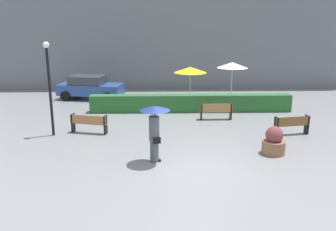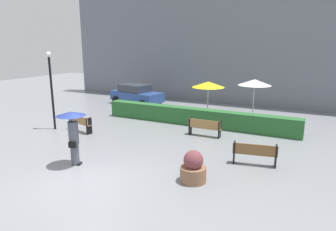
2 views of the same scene
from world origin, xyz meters
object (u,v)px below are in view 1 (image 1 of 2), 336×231
object	(u,v)px
bench_back_row	(216,110)
patio_umbrella_white	(232,65)
pedestrian_with_umbrella	(155,124)
patio_umbrella_yellow	(190,70)
planter_pot	(274,142)
lamp_post	(49,80)
bench_far_right	(292,124)
parked_car	(90,87)
bench_far_left	(89,122)

from	to	relation	value
bench_back_row	patio_umbrella_white	bearing A→B (deg)	68.74
pedestrian_with_umbrella	patio_umbrella_yellow	bearing A→B (deg)	77.44
planter_pot	patio_umbrella_white	distance (m)	9.39
lamp_post	patio_umbrella_yellow	bearing A→B (deg)	41.73
pedestrian_with_umbrella	planter_pot	bearing A→B (deg)	9.10
bench_back_row	patio_umbrella_white	size ratio (longest dim) A/B	0.66
bench_far_right	parked_car	xyz separation A→B (m)	(-10.67, 8.16, 0.29)
pedestrian_with_umbrella	parked_car	size ratio (longest dim) A/B	0.48
bench_far_left	patio_umbrella_yellow	xyz separation A→B (m)	(5.19, 5.78, 1.65)
parked_car	bench_far_left	bearing A→B (deg)	-80.22
bench_far_right	bench_far_left	xyz separation A→B (m)	(-9.35, 0.48, 0.00)
lamp_post	parked_car	distance (m)	8.13
parked_car	patio_umbrella_white	bearing A→B (deg)	-8.37
planter_pot	bench_back_row	bearing A→B (deg)	106.05
planter_pot	lamp_post	bearing A→B (deg)	164.38
patio_umbrella_white	bench_far_left	bearing A→B (deg)	-141.25
pedestrian_with_umbrella	parked_car	bearing A→B (deg)	111.39
patio_umbrella_yellow	parked_car	distance (m)	6.92
bench_far_left	bench_far_right	bearing A→B (deg)	-2.97
bench_back_row	patio_umbrella_white	distance (m)	4.76
patio_umbrella_white	parked_car	distance (m)	9.43
bench_back_row	lamp_post	world-z (taller)	lamp_post
patio_umbrella_white	parked_car	xyz separation A→B (m)	(-9.19, 1.35, -1.58)
bench_far_right	lamp_post	distance (m)	11.12
patio_umbrella_white	bench_far_right	bearing A→B (deg)	-77.77
bench_far_right	pedestrian_with_umbrella	bearing A→B (deg)	-153.37
bench_far_right	bench_back_row	distance (m)	4.10
lamp_post	planter_pot	bearing A→B (deg)	-15.62
bench_back_row	planter_pot	distance (m)	5.32
bench_far_right	planter_pot	world-z (taller)	planter_pot
bench_back_row	planter_pot	world-z (taller)	planter_pot
bench_back_row	patio_umbrella_yellow	bearing A→B (deg)	107.20
patio_umbrella_yellow	patio_umbrella_white	world-z (taller)	patio_umbrella_white
planter_pot	patio_umbrella_yellow	bearing A→B (deg)	106.52
parked_car	pedestrian_with_umbrella	bearing A→B (deg)	-68.61
pedestrian_with_umbrella	planter_pot	xyz separation A→B (m)	(4.66, 0.75, -0.97)
bench_back_row	bench_far_left	xyz separation A→B (m)	(-6.29, -2.24, 0.02)
pedestrian_with_umbrella	patio_umbrella_yellow	size ratio (longest dim) A/B	0.91
bench_far_left	lamp_post	world-z (taller)	lamp_post
bench_back_row	pedestrian_with_umbrella	world-z (taller)	pedestrian_with_umbrella
bench_far_right	pedestrian_with_umbrella	xyz separation A→B (m)	(-6.25, -3.13, 0.93)
pedestrian_with_umbrella	lamp_post	xyz separation A→B (m)	(-4.68, 3.36, 1.11)
planter_pot	patio_umbrella_white	size ratio (longest dim) A/B	0.43
patio_umbrella_white	planter_pot	bearing A→B (deg)	-90.71
bench_far_left	pedestrian_with_umbrella	size ratio (longest dim) A/B	0.82
bench_far_left	lamp_post	xyz separation A→B (m)	(-1.58, -0.26, 2.04)
parked_car	bench_back_row	bearing A→B (deg)	-35.50
lamp_post	patio_umbrella_white	xyz separation A→B (m)	(9.45, 6.58, -0.17)
lamp_post	patio_umbrella_yellow	size ratio (longest dim) A/B	1.79
bench_back_row	parked_car	distance (m)	9.35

